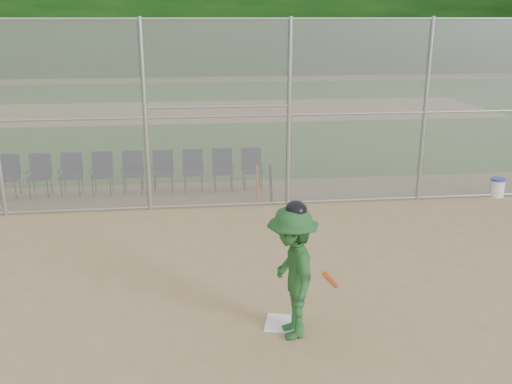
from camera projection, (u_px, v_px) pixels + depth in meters
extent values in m
plane|color=tan|center=(277.00, 323.00, 7.80)|extent=(100.00, 100.00, 0.00)
plane|color=#2A631D|center=(215.00, 111.00, 24.86)|extent=(100.00, 100.00, 0.00)
plane|color=tan|center=(215.00, 111.00, 24.86)|extent=(24.00, 24.00, 0.00)
cube|color=gray|center=(242.00, 116.00, 11.94)|extent=(16.00, 0.02, 4.00)
cylinder|color=#9EA3A8|center=(241.00, 19.00, 11.36)|extent=(16.00, 0.05, 0.05)
cube|color=white|center=(283.00, 323.00, 7.76)|extent=(0.57, 0.57, 0.02)
imported|color=#215325|center=(292.00, 273.00, 7.26)|extent=(0.71, 1.17, 1.76)
ellipsoid|color=black|center=(293.00, 210.00, 7.01)|extent=(0.27, 0.30, 0.23)
cylinder|color=#C54612|center=(330.00, 280.00, 6.91)|extent=(0.39, 0.69, 0.53)
cylinder|color=white|center=(497.00, 188.00, 13.17)|extent=(0.32, 0.32, 0.38)
cylinder|color=#293BB4|center=(498.00, 179.00, 13.10)|extent=(0.34, 0.34, 0.05)
cylinder|color=#D84C14|center=(257.00, 184.00, 12.74)|extent=(0.06, 0.31, 0.83)
cylinder|color=black|center=(271.00, 183.00, 12.77)|extent=(0.06, 0.34, 0.82)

